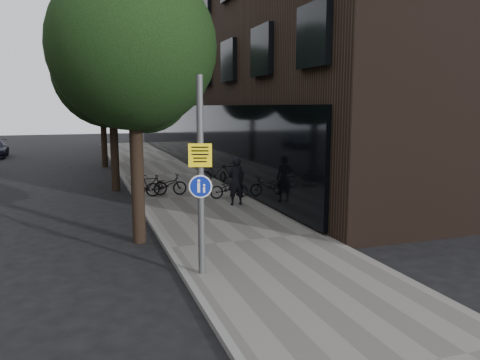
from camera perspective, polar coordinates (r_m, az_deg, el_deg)
name	(u,v)px	position (r m, az deg, el deg)	size (l,w,h in m)	color
ground	(294,289)	(10.00, 6.57, -13.09)	(120.00, 120.00, 0.00)	black
sidewalk	(194,198)	(19.20, -5.67, -2.16)	(4.50, 60.00, 0.12)	slate
curb_edge	(138,201)	(18.82, -12.36, -2.53)	(0.15, 60.00, 0.13)	slate
building_right_dark_brick	(270,28)	(33.25, 3.65, 18.02)	(12.00, 40.00, 18.00)	black
street_tree_near	(135,55)	(13.15, -12.65, 14.70)	(4.40, 4.40, 7.50)	black
street_tree_mid	(113,75)	(21.58, -15.24, 12.28)	(5.00, 5.00, 7.80)	black
street_tree_far	(103,84)	(30.56, -16.41, 11.16)	(5.00, 5.00, 7.80)	black
signpost	(201,176)	(9.98, -4.82, 0.48)	(0.48, 0.18, 4.28)	#595B5E
pedestrian	(236,181)	(17.31, -0.52, -0.13)	(0.65, 0.43, 1.79)	black
parked_bike_facade_near	(229,188)	(18.66, -1.35, -0.98)	(0.54, 1.55, 0.82)	black
parked_bike_facade_far	(216,173)	(22.23, -2.98, 0.83)	(0.46, 1.63, 0.98)	black
parked_bike_curb_near	(166,185)	(19.40, -8.98, -0.60)	(0.59, 1.69, 0.89)	black
parked_bike_curb_far	(149,185)	(19.35, -10.98, -0.66)	(0.42, 1.50, 0.90)	black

